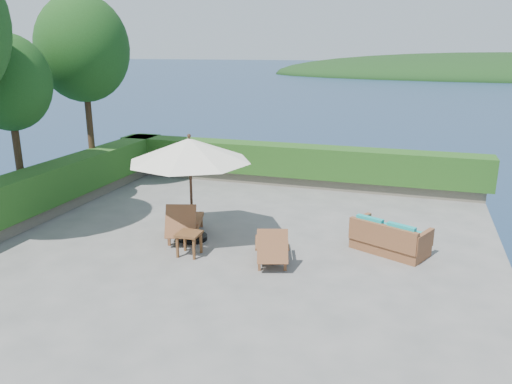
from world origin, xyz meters
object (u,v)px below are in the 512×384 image
(side_table, at_px, (189,237))
(wicker_loveseat, at_px, (389,239))
(patio_umbrella, at_px, (190,151))
(lounge_left, at_px, (185,222))
(lounge_right, at_px, (272,246))

(side_table, height_order, wicker_loveseat, wicker_loveseat)
(patio_umbrella, bearing_deg, lounge_left, 170.83)
(patio_umbrella, distance_m, lounge_left, 1.77)
(side_table, bearing_deg, wicker_loveseat, 19.85)
(patio_umbrella, height_order, side_table, patio_umbrella)
(patio_umbrella, bearing_deg, side_table, -69.60)
(patio_umbrella, xyz_separation_m, lounge_right, (2.17, -0.67, -1.80))
(patio_umbrella, distance_m, wicker_loveseat, 4.93)
(lounge_right, height_order, wicker_loveseat, lounge_right)
(patio_umbrella, xyz_separation_m, lounge_left, (-0.22, 0.04, -1.76))
(lounge_left, distance_m, wicker_loveseat, 4.78)
(patio_umbrella, bearing_deg, wicker_loveseat, 8.04)
(side_table, xyz_separation_m, wicker_loveseat, (4.20, 1.51, -0.12))
(patio_umbrella, relative_size, lounge_right, 1.94)
(lounge_right, height_order, side_table, lounge_right)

